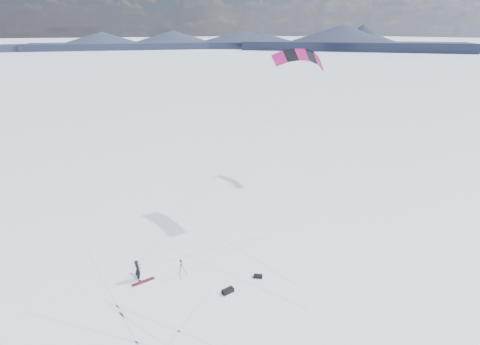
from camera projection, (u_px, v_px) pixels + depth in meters
ground at (185, 286)px, 23.19m from camera, size 1800.00×1800.00×0.00m
horizon_hills at (181, 235)px, 21.65m from camera, size 704.47×706.88×9.50m
snow_tracks at (181, 296)px, 22.34m from camera, size 17.62×14.39×0.01m
snowkiter at (139, 280)px, 23.82m from camera, size 0.40×0.59×1.59m
snowboard at (143, 282)px, 23.59m from camera, size 1.55×0.32×0.04m
tripod at (181, 266)px, 23.75m from camera, size 0.60×0.63×1.38m
gear_bag_a at (228, 291)px, 22.57m from camera, size 0.79×0.40×0.35m
gear_bag_b at (258, 276)px, 23.96m from camera, size 0.65×0.60×0.27m
power_kite at (298, 60)px, 28.95m from camera, size 17.16×5.78×13.35m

